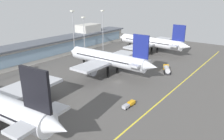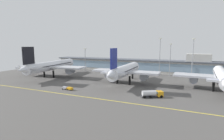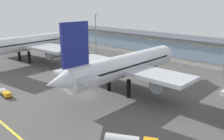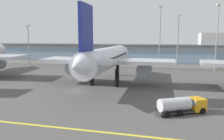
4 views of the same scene
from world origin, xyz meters
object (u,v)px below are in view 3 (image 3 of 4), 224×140
Objects in this scene: airliner_near_left at (30,43)px; apron_light_mast_east at (96,26)px; baggage_tug_near at (5,93)px; airliner_near_right at (125,66)px.

apron_light_mast_east is (7.53, 30.32, 5.32)m from airliner_near_left.
airliner_near_left is 31.69m from apron_light_mast_east.
baggage_tug_near is 61.09m from apron_light_mast_east.
airliner_near_right reaches higher than baggage_tug_near.
airliner_near_left reaches higher than apron_light_mast_east.
airliner_near_right is at bearing -95.59° from airliner_near_left.
airliner_near_left is 9.91× the size of baggage_tug_near.
airliner_near_right is at bearing -33.56° from apron_light_mast_east.
baggage_tug_near is at bearing -65.76° from apron_light_mast_east.
apron_light_mast_east is (-24.60, 54.62, 11.99)m from baggage_tug_near.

